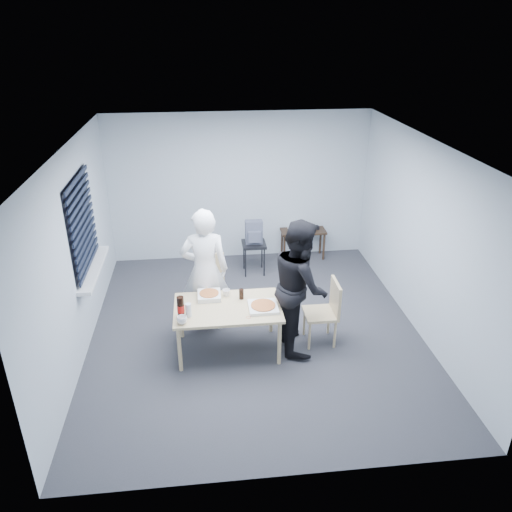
{
  "coord_description": "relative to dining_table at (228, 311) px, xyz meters",
  "views": [
    {
      "loc": [
        -0.65,
        -5.85,
        3.93
      ],
      "look_at": [
        0.02,
        0.1,
        1.1
      ],
      "focal_mm": 35.0,
      "sensor_mm": 36.0,
      "label": 1
    }
  ],
  "objects": [
    {
      "name": "person_white",
      "position": [
        -0.26,
        0.58,
        0.29
      ],
      "size": [
        0.65,
        0.42,
        1.77
      ],
      "primitive_type": "imported",
      "rotation": [
        0.0,
        0.0,
        3.14
      ],
      "color": "white",
      "rests_on": "ground"
    },
    {
      "name": "papers",
      "position": [
        1.37,
        2.69,
        -0.06
      ],
      "size": [
        0.23,
        0.31,
        0.01
      ],
      "primitive_type": "cube",
      "rotation": [
        0.0,
        0.0,
        -0.02
      ],
      "color": "white",
      "rests_on": "side_table"
    },
    {
      "name": "black_box",
      "position": [
        1.74,
        2.73,
        -0.03
      ],
      "size": [
        0.14,
        0.1,
        0.06
      ],
      "primitive_type": "cube",
      "rotation": [
        0.0,
        0.0,
        -0.05
      ],
      "color": "black",
      "rests_on": "side_table"
    },
    {
      "name": "pizza_box_a",
      "position": [
        -0.22,
        0.25,
        0.1
      ],
      "size": [
        0.3,
        0.3,
        0.07
      ],
      "rotation": [
        0.0,
        0.0,
        -0.03
      ],
      "color": "white",
      "rests_on": "dining_table"
    },
    {
      "name": "soda_bottle",
      "position": [
        -0.57,
        -0.19,
        0.2
      ],
      "size": [
        0.09,
        0.09,
        0.28
      ],
      "rotation": [
        0.0,
        0.0,
        0.21
      ],
      "color": "black",
      "rests_on": "dining_table"
    },
    {
      "name": "room",
      "position": [
        -1.8,
        0.81,
        0.85
      ],
      "size": [
        5.0,
        5.0,
        5.0
      ],
      "color": "#2A2B2F",
      "rests_on": "ground"
    },
    {
      "name": "stool",
      "position": [
        0.57,
        2.19,
        -0.16
      ],
      "size": [
        0.4,
        0.4,
        0.55
      ],
      "color": "black",
      "rests_on": "ground"
    },
    {
      "name": "person_black",
      "position": [
        0.93,
        0.03,
        0.29
      ],
      "size": [
        0.47,
        0.86,
        1.77
      ],
      "primitive_type": "imported",
      "rotation": [
        0.0,
        0.0,
        1.57
      ],
      "color": "black",
      "rests_on": "ground"
    },
    {
      "name": "backpack",
      "position": [
        0.57,
        2.18,
        0.15
      ],
      "size": [
        0.29,
        0.21,
        0.4
      ],
      "rotation": [
        0.0,
        0.0,
        0.34
      ],
      "color": "#585B68",
      "rests_on": "stool"
    },
    {
      "name": "cola_glass",
      "position": [
        0.19,
        0.18,
        0.13
      ],
      "size": [
        0.07,
        0.07,
        0.14
      ],
      "primitive_type": "cylinder",
      "rotation": [
        0.0,
        0.0,
        0.21
      ],
      "color": "black",
      "rests_on": "dining_table"
    },
    {
      "name": "dining_table",
      "position": [
        0.0,
        0.0,
        0.0
      ],
      "size": [
        1.35,
        0.85,
        0.66
      ],
      "color": "tan",
      "rests_on": "ground"
    },
    {
      "name": "chair_far",
      "position": [
        -0.19,
        1.02,
        -0.08
      ],
      "size": [
        0.42,
        0.42,
        0.89
      ],
      "color": "tan",
      "rests_on": "ground"
    },
    {
      "name": "side_table",
      "position": [
        1.52,
        2.69,
        -0.14
      ],
      "size": [
        0.8,
        0.36,
        0.53
      ],
      "color": "#362418",
      "rests_on": "ground"
    },
    {
      "name": "mug_a",
      "position": [
        -0.56,
        -0.33,
        0.11
      ],
      "size": [
        0.17,
        0.17,
        0.1
      ],
      "primitive_type": "imported",
      "rotation": [
        0.0,
        0.0,
        0.52
      ],
      "color": "white",
      "rests_on": "dining_table"
    },
    {
      "name": "pizza_box_b",
      "position": [
        0.44,
        -0.09,
        0.09
      ],
      "size": [
        0.36,
        0.36,
        0.05
      ],
      "rotation": [
        0.0,
        0.0,
        0.14
      ],
      "color": "white",
      "rests_on": "dining_table"
    },
    {
      "name": "mug_b",
      "position": [
        0.0,
        0.28,
        0.11
      ],
      "size": [
        0.1,
        0.1,
        0.09
      ],
      "primitive_type": "imported",
      "color": "white",
      "rests_on": "dining_table"
    },
    {
      "name": "chair_right",
      "position": [
        1.31,
        0.06,
        -0.08
      ],
      "size": [
        0.42,
        0.42,
        0.89
      ],
      "color": "tan",
      "rests_on": "ground"
    },
    {
      "name": "plastic_cups",
      "position": [
        -0.48,
        -0.18,
        0.15
      ],
      "size": [
        0.09,
        0.09,
        0.18
      ],
      "primitive_type": "cylinder",
      "rotation": [
        0.0,
        0.0,
        -0.27
      ],
      "color": "silver",
      "rests_on": "dining_table"
    },
    {
      "name": "rubber_band",
      "position": [
        0.24,
        -0.28,
        0.06
      ],
      "size": [
        0.07,
        0.07,
        0.0
      ],
      "primitive_type": "torus",
      "rotation": [
        0.0,
        0.0,
        0.25
      ],
      "color": "red",
      "rests_on": "dining_table"
    }
  ]
}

